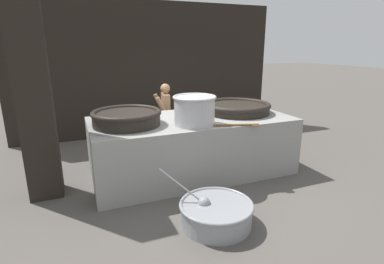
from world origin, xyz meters
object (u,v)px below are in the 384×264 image
at_px(giant_wok_far, 237,107).
at_px(cook, 166,115).
at_px(giant_wok_near, 127,117).
at_px(prep_bowl_vegetables, 216,212).
at_px(stock_pot, 194,110).

bearing_deg(giant_wok_far, cook, 130.62).
bearing_deg(giant_wok_near, prep_bowl_vegetables, -64.39).
relative_size(cook, prep_bowl_vegetables, 1.32).
height_order(giant_wok_near, prep_bowl_vegetables, giant_wok_near).
xyz_separation_m(giant_wok_far, cook, (-1.07, 1.25, -0.33)).
height_order(giant_wok_far, stock_pot, stock_pot).
bearing_deg(giant_wok_near, stock_pot, -20.94).
xyz_separation_m(stock_pot, prep_bowl_vegetables, (-0.23, -1.30, -1.12)).
xyz_separation_m(giant_wok_near, prep_bowl_vegetables, (0.82, -1.70, -1.00)).
distance_m(giant_wok_near, stock_pot, 1.12).
bearing_deg(stock_pot, giant_wok_far, 26.58).
distance_m(giant_wok_near, giant_wok_far, 2.17).
height_order(giant_wok_near, cook, cook).
bearing_deg(stock_pot, giant_wok_near, 159.06).
bearing_deg(stock_pot, cook, 88.38).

